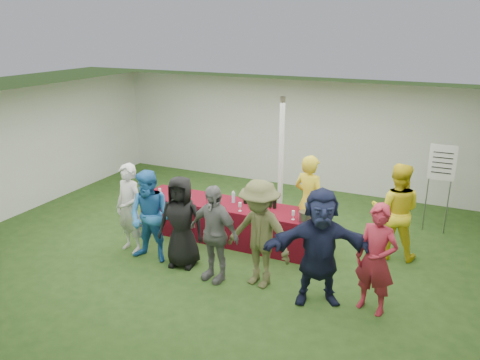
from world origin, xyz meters
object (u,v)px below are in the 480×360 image
at_px(staff_pourer, 309,202).
at_px(customer_0, 129,208).
at_px(dump_bucket, 305,217).
at_px(customer_2, 181,222).
at_px(customer_1, 150,217).
at_px(customer_3, 214,233).
at_px(staff_back, 396,211).
at_px(customer_6, 376,259).
at_px(serving_table, 231,222).
at_px(customer_4, 259,234).
at_px(customer_5, 320,247).
at_px(wine_list_sign, 441,169).

height_order(staff_pourer, customer_0, staff_pourer).
height_order(dump_bucket, customer_2, customer_2).
distance_m(customer_1, customer_2, 0.58).
xyz_separation_m(staff_pourer, customer_3, (-1.04, -1.78, -0.08)).
relative_size(customer_0, customer_2, 1.03).
distance_m(staff_back, customer_6, 1.87).
height_order(serving_table, staff_pourer, staff_pourer).
relative_size(customer_1, customer_3, 1.02).
xyz_separation_m(customer_4, customer_6, (1.77, 0.03, -0.06)).
height_order(staff_pourer, customer_6, staff_pourer).
distance_m(customer_0, customer_6, 4.36).
bearing_deg(customer_0, staff_pourer, 39.58).
xyz_separation_m(staff_pourer, staff_back, (1.50, 0.25, -0.02)).
bearing_deg(customer_3, customer_5, 13.37).
bearing_deg(customer_3, customer_4, 21.47).
height_order(serving_table, dump_bucket, dump_bucket).
relative_size(staff_pourer, customer_4, 1.01).
bearing_deg(customer_4, customer_2, -169.95).
bearing_deg(customer_4, customer_6, 13.32).
distance_m(staff_back, customer_2, 3.74).
bearing_deg(dump_bucket, staff_back, 30.81).
bearing_deg(wine_list_sign, customer_0, -147.43).
xyz_separation_m(serving_table, dump_bucket, (1.54, -0.22, 0.46)).
distance_m(staff_pourer, customer_3, 2.06).
distance_m(serving_table, customer_5, 2.56).
xyz_separation_m(serving_table, customer_0, (-1.46, -1.16, 0.46)).
height_order(customer_4, customer_5, customer_5).
bearing_deg(customer_4, customer_3, -157.44).
relative_size(staff_back, customer_0, 1.05).
bearing_deg(customer_5, staff_back, 44.30).
bearing_deg(customer_4, dump_bucket, 81.28).
bearing_deg(wine_list_sign, customer_3, -132.31).
xyz_separation_m(dump_bucket, customer_3, (-1.14, -1.20, -0.03)).
bearing_deg(staff_pourer, customer_2, 62.60).
height_order(serving_table, customer_3, customer_3).
bearing_deg(customer_1, wine_list_sign, 34.89).
bearing_deg(staff_back, customer_2, 24.34).
xyz_separation_m(customer_1, customer_6, (3.80, 0.06, 0.00)).
bearing_deg(customer_4, staff_pourer, 91.82).
height_order(dump_bucket, customer_3, customer_3).
bearing_deg(customer_5, serving_table, 124.08).
xyz_separation_m(staff_pourer, customer_0, (-2.89, -1.52, -0.06)).
height_order(staff_pourer, customer_5, customer_5).
relative_size(staff_pourer, customer_6, 1.08).
xyz_separation_m(customer_0, customer_2, (1.14, -0.08, -0.03)).
xyz_separation_m(dump_bucket, staff_pourer, (-0.11, 0.58, 0.05)).
xyz_separation_m(customer_3, customer_5, (1.71, 0.07, 0.09)).
xyz_separation_m(wine_list_sign, customer_5, (-1.44, -3.40, -0.42)).
height_order(wine_list_sign, customer_5, wine_list_sign).
relative_size(staff_back, customer_1, 1.06).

